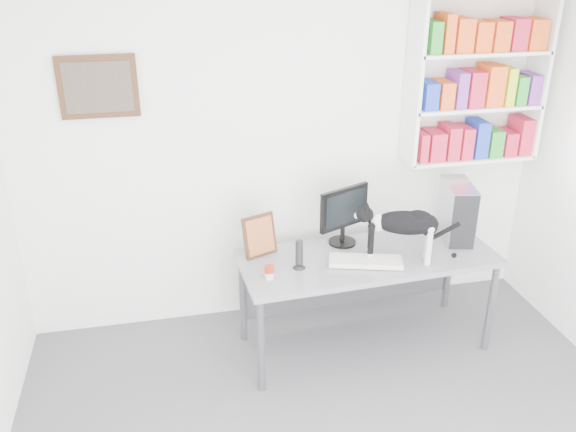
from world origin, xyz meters
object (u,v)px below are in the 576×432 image
(pc_tower, at_px, (457,211))
(leaning_print, at_px, (259,235))
(desk, at_px, (365,301))
(speaker, at_px, (299,254))
(soup_can, at_px, (269,272))
(monitor, at_px, (343,216))
(keyboard, at_px, (366,261))
(bookshelf, at_px, (477,80))
(cat, at_px, (402,235))

(pc_tower, xyz_separation_m, leaning_print, (-1.48, 0.03, -0.06))
(desk, xyz_separation_m, speaker, (-0.52, -0.07, 0.48))
(speaker, distance_m, soup_can, 0.25)
(monitor, relative_size, pc_tower, 1.06)
(desk, relative_size, keyboard, 3.60)
(leaning_print, height_order, soup_can, leaning_print)
(monitor, height_order, keyboard, monitor)
(speaker, relative_size, leaning_print, 0.69)
(monitor, relative_size, keyboard, 0.89)
(bookshelf, height_order, pc_tower, bookshelf)
(pc_tower, relative_size, cat, 0.66)
(pc_tower, distance_m, speaker, 1.27)
(monitor, height_order, leaning_print, monitor)
(desk, bearing_deg, soup_can, -170.64)
(speaker, bearing_deg, soup_can, -144.57)
(keyboard, height_order, pc_tower, pc_tower)
(monitor, bearing_deg, desk, -85.46)
(leaning_print, distance_m, soup_can, 0.37)
(cat, bearing_deg, leaning_print, -178.61)
(keyboard, relative_size, speaker, 2.37)
(soup_can, bearing_deg, pc_tower, 12.26)
(desk, distance_m, keyboard, 0.41)
(speaker, xyz_separation_m, cat, (0.71, -0.05, 0.09))
(monitor, height_order, soup_can, monitor)
(desk, height_order, keyboard, keyboard)
(bookshelf, distance_m, desk, 1.83)
(monitor, bearing_deg, leaning_print, 159.59)
(bookshelf, relative_size, leaning_print, 4.04)
(keyboard, xyz_separation_m, soup_can, (-0.69, -0.06, 0.03))
(bookshelf, height_order, monitor, bookshelf)
(leaning_print, bearing_deg, monitor, -17.77)
(cat, bearing_deg, soup_can, -157.79)
(speaker, bearing_deg, bookshelf, 33.40)
(bookshelf, distance_m, soup_can, 2.11)
(bookshelf, xyz_separation_m, pc_tower, (-0.23, -0.35, -0.88))
(soup_can, bearing_deg, cat, 2.98)
(bookshelf, bearing_deg, speaker, -158.70)
(desk, distance_m, soup_can, 0.87)
(monitor, height_order, speaker, monitor)
(bookshelf, height_order, cat, bookshelf)
(monitor, height_order, cat, monitor)
(pc_tower, bearing_deg, bookshelf, 69.36)
(pc_tower, bearing_deg, speaker, -157.70)
(keyboard, xyz_separation_m, pc_tower, (0.79, 0.26, 0.19))
(bookshelf, distance_m, pc_tower, 0.98)
(leaning_print, bearing_deg, cat, -39.16)
(desk, xyz_separation_m, cat, (0.20, -0.12, 0.57))
(desk, distance_m, speaker, 0.71)
(cat, bearing_deg, keyboard, -163.41)
(keyboard, bearing_deg, pc_tower, 34.63)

